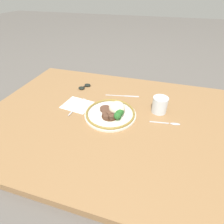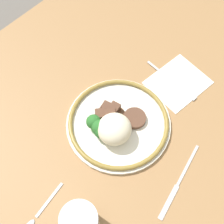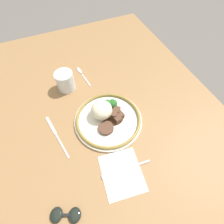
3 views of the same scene
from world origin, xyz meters
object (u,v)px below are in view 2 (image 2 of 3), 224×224
(plate, at_px, (116,124))
(fork, at_px, (176,84))
(knife, at_px, (178,183))
(juice_glass, at_px, (80,223))
(spoon, at_px, (32,222))

(plate, relative_size, fork, 1.53)
(fork, bearing_deg, plate, -95.24)
(fork, relative_size, knife, 0.86)
(juice_glass, bearing_deg, plate, -155.54)
(juice_glass, height_order, spoon, juice_glass)
(juice_glass, distance_m, knife, 0.26)
(juice_glass, xyz_separation_m, fork, (-0.46, -0.07, -0.04))
(plate, distance_m, spoon, 0.31)
(spoon, bearing_deg, knife, 138.88)
(plate, height_order, spoon, plate)
(plate, distance_m, fork, 0.22)
(juice_glass, distance_m, spoon, 0.12)
(plate, relative_size, knife, 1.32)
(plate, bearing_deg, knife, 86.99)
(juice_glass, bearing_deg, fork, -171.03)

